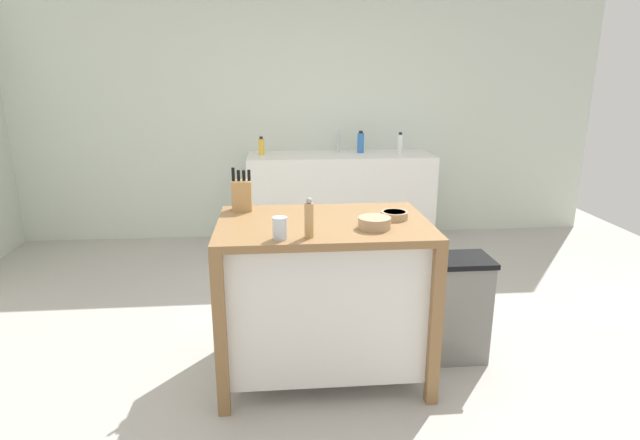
% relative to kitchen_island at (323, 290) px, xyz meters
% --- Properties ---
extents(ground_plane, '(6.92, 6.92, 0.00)m').
position_rel_kitchen_island_xyz_m(ground_plane, '(0.10, 0.10, -0.50)').
color(ground_plane, '#ADA8A0').
rests_on(ground_plane, ground).
extents(wall_back, '(5.92, 0.10, 2.60)m').
position_rel_kitchen_island_xyz_m(wall_back, '(0.10, 2.68, 0.80)').
color(wall_back, silver).
rests_on(wall_back, ground).
extents(kitchen_island, '(1.12, 0.75, 0.89)m').
position_rel_kitchen_island_xyz_m(kitchen_island, '(0.00, 0.00, 0.00)').
color(kitchen_island, olive).
rests_on(kitchen_island, ground).
extents(knife_block, '(0.11, 0.09, 0.25)m').
position_rel_kitchen_island_xyz_m(knife_block, '(-0.44, 0.27, 0.48)').
color(knife_block, tan).
rests_on(knife_block, kitchen_island).
extents(bowl_ceramic_wide, '(0.17, 0.17, 0.06)m').
position_rel_kitchen_island_xyz_m(bowl_ceramic_wide, '(0.24, -0.15, 0.42)').
color(bowl_ceramic_wide, tan).
rests_on(bowl_ceramic_wide, kitchen_island).
extents(bowl_ceramic_small, '(0.14, 0.14, 0.04)m').
position_rel_kitchen_island_xyz_m(bowl_ceramic_small, '(0.39, 0.01, 0.42)').
color(bowl_ceramic_small, tan).
rests_on(bowl_ceramic_small, kitchen_island).
extents(drinking_cup, '(0.07, 0.07, 0.11)m').
position_rel_kitchen_island_xyz_m(drinking_cup, '(-0.23, -0.28, 0.45)').
color(drinking_cup, silver).
rests_on(drinking_cup, kitchen_island).
extents(pepper_grinder, '(0.04, 0.04, 0.20)m').
position_rel_kitchen_island_xyz_m(pepper_grinder, '(-0.09, -0.27, 0.49)').
color(pepper_grinder, tan).
rests_on(pepper_grinder, kitchen_island).
extents(trash_bin, '(0.36, 0.28, 0.63)m').
position_rel_kitchen_island_xyz_m(trash_bin, '(0.80, 0.09, -0.18)').
color(trash_bin, slate).
rests_on(trash_bin, ground).
extents(sink_counter, '(1.79, 0.60, 0.89)m').
position_rel_kitchen_island_xyz_m(sink_counter, '(0.38, 2.33, -0.05)').
color(sink_counter, white).
rests_on(sink_counter, ground).
extents(sink_faucet, '(0.02, 0.02, 0.22)m').
position_rel_kitchen_island_xyz_m(sink_faucet, '(0.38, 2.47, 0.50)').
color(sink_faucet, '#B7BCC1').
rests_on(sink_faucet, sink_counter).
extents(bottle_hand_soap, '(0.05, 0.05, 0.21)m').
position_rel_kitchen_island_xyz_m(bottle_hand_soap, '(0.97, 2.33, 0.49)').
color(bottle_hand_soap, white).
rests_on(bottle_hand_soap, sink_counter).
extents(bottle_spray_cleaner, '(0.05, 0.05, 0.18)m').
position_rel_kitchen_island_xyz_m(bottle_spray_cleaner, '(-0.37, 2.36, 0.48)').
color(bottle_spray_cleaner, yellow).
rests_on(bottle_spray_cleaner, sink_counter).
extents(bottle_dish_soap, '(0.07, 0.07, 0.22)m').
position_rel_kitchen_island_xyz_m(bottle_dish_soap, '(0.60, 2.41, 0.50)').
color(bottle_dish_soap, blue).
rests_on(bottle_dish_soap, sink_counter).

